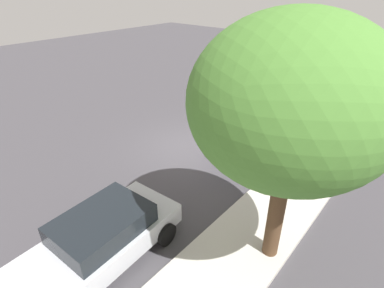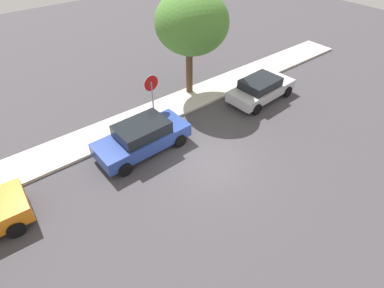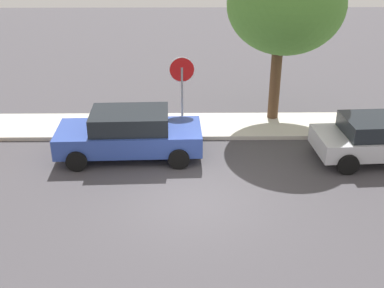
{
  "view_description": "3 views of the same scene",
  "coord_description": "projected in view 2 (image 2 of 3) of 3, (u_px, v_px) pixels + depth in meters",
  "views": [
    {
      "loc": [
        8.54,
        7.46,
        6.34
      ],
      "look_at": [
        1.0,
        1.04,
        0.87
      ],
      "focal_mm": 28.0,
      "sensor_mm": 36.0,
      "label": 1
    },
    {
      "loc": [
        -6.89,
        -7.52,
        9.62
      ],
      "look_at": [
        -0.56,
        0.56,
        0.97
      ],
      "focal_mm": 28.0,
      "sensor_mm": 36.0,
      "label": 2
    },
    {
      "loc": [
        -0.14,
        -11.25,
        7.0
      ],
      "look_at": [
        -0.0,
        1.12,
        1.1
      ],
      "focal_mm": 45.0,
      "sensor_mm": 36.0,
      "label": 3
    }
  ],
  "objects": [
    {
      "name": "street_tree_near_corner",
      "position": [
        192.0,
        23.0,
        16.0
      ],
      "size": [
        4.02,
        4.02,
        5.99
      ],
      "color": "#513823",
      "rests_on": "ground_plane"
    },
    {
      "name": "sidewalk_curb",
      "position": [
        153.0,
        114.0,
        16.82
      ],
      "size": [
        32.0,
        2.18,
        0.14
      ],
      "primitive_type": "cube",
      "color": "beige",
      "rests_on": "ground_plane"
    },
    {
      "name": "stop_sign",
      "position": [
        152.0,
        91.0,
        15.09
      ],
      "size": [
        0.87,
        0.08,
        2.8
      ],
      "color": "gray",
      "rests_on": "ground_plane"
    },
    {
      "name": "parked_car_blue",
      "position": [
        142.0,
        137.0,
        14.1
      ],
      "size": [
        4.58,
        2.2,
        1.52
      ],
      "color": "#2D479E",
      "rests_on": "ground_plane"
    },
    {
      "name": "ground_plane",
      "position": [
        209.0,
        161.0,
        13.97
      ],
      "size": [
        60.0,
        60.0,
        0.0
      ],
      "primitive_type": "plane",
      "color": "#423F44"
    },
    {
      "name": "parked_car_silver",
      "position": [
        261.0,
        88.0,
        17.7
      ],
      "size": [
        4.41,
        2.23,
        1.39
      ],
      "color": "silver",
      "rests_on": "ground_plane"
    }
  ]
}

